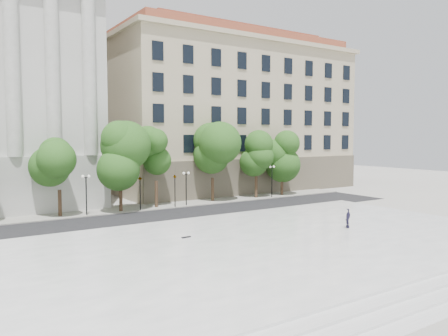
{
  "coord_description": "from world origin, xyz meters",
  "views": [
    {
      "loc": [
        -17.65,
        -21.23,
        7.97
      ],
      "look_at": [
        2.76,
        10.0,
        5.28
      ],
      "focal_mm": 35.0,
      "sensor_mm": 36.0,
      "label": 1
    }
  ],
  "objects_px": {
    "traffic_light_west": "(140,176)",
    "skateboard": "(186,237)",
    "person_lying": "(347,226)",
    "traffic_light_east": "(175,175)"
  },
  "relations": [
    {
      "from": "traffic_light_west",
      "to": "skateboard",
      "type": "bearing_deg",
      "value": -99.7
    },
    {
      "from": "traffic_light_west",
      "to": "person_lying",
      "type": "relative_size",
      "value": 2.67
    },
    {
      "from": "traffic_light_east",
      "to": "person_lying",
      "type": "distance_m",
      "value": 20.58
    },
    {
      "from": "traffic_light_east",
      "to": "person_lying",
      "type": "bearing_deg",
      "value": -72.94
    },
    {
      "from": "traffic_light_west",
      "to": "traffic_light_east",
      "type": "relative_size",
      "value": 1.0
    },
    {
      "from": "person_lying",
      "to": "skateboard",
      "type": "xyz_separation_m",
      "value": [
        -12.69,
        4.3,
        -0.18
      ]
    },
    {
      "from": "traffic_light_east",
      "to": "person_lying",
      "type": "height_order",
      "value": "traffic_light_east"
    },
    {
      "from": "traffic_light_west",
      "to": "skateboard",
      "type": "xyz_separation_m",
      "value": [
        -2.59,
        -15.16,
        -3.26
      ]
    },
    {
      "from": "traffic_light_east",
      "to": "skateboard",
      "type": "height_order",
      "value": "traffic_light_east"
    },
    {
      "from": "traffic_light_east",
      "to": "skateboard",
      "type": "distance_m",
      "value": 16.9
    }
  ]
}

